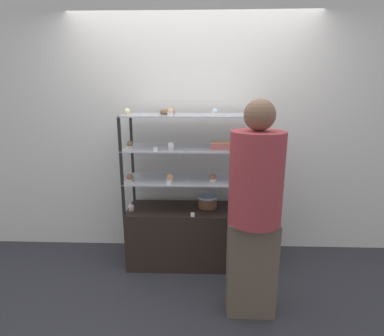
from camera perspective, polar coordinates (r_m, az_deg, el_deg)
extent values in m
plane|color=#2D2D33|center=(3.30, 0.00, -17.29)|extent=(20.00, 20.00, 0.00)
cube|color=silver|center=(3.22, 0.24, 6.60)|extent=(8.00, 0.05, 2.60)
cube|color=black|center=(3.16, 0.00, -12.70)|extent=(1.29, 0.46, 0.59)
cube|color=black|center=(3.27, -11.01, -3.45)|extent=(0.02, 0.02, 0.31)
cube|color=black|center=(3.23, 11.42, -3.69)|extent=(0.02, 0.02, 0.31)
cube|color=black|center=(2.87, -12.94, -6.10)|extent=(0.02, 0.02, 0.31)
cube|color=black|center=(2.82, 12.83, -6.42)|extent=(0.02, 0.02, 0.31)
cube|color=#B7BCC6|center=(2.93, 0.00, -2.17)|extent=(1.29, 0.46, 0.01)
cube|color=black|center=(3.19, -11.27, 1.88)|extent=(0.02, 0.02, 0.31)
cube|color=black|center=(3.15, 11.70, 1.71)|extent=(0.02, 0.02, 0.31)
cube|color=black|center=(2.78, -13.29, -0.07)|extent=(0.02, 0.02, 0.31)
cube|color=black|center=(2.73, 13.18, -0.30)|extent=(0.02, 0.02, 0.31)
cube|color=#B7BCC6|center=(2.86, 0.00, 3.81)|extent=(1.29, 0.46, 0.01)
cube|color=black|center=(3.14, -11.55, 7.43)|extent=(0.02, 0.02, 0.31)
cube|color=black|center=(3.10, 11.99, 7.33)|extent=(0.02, 0.02, 0.31)
cube|color=black|center=(2.72, -13.67, 6.29)|extent=(0.02, 0.02, 0.31)
cube|color=black|center=(2.67, 13.56, 6.17)|extent=(0.02, 0.02, 0.31)
cube|color=#B7BCC6|center=(2.82, 0.00, 10.03)|extent=(1.29, 0.46, 0.01)
cylinder|color=brown|center=(3.06, 2.95, -6.53)|extent=(0.19, 0.19, 0.10)
cylinder|color=silver|center=(3.04, 2.96, -5.50)|extent=(0.20, 0.20, 0.02)
cube|color=#C66660|center=(2.84, 5.98, 4.29)|extent=(0.24, 0.13, 0.05)
cube|color=#E5996B|center=(2.83, 6.00, 4.89)|extent=(0.24, 0.13, 0.01)
cylinder|color=#CCB28C|center=(3.04, -11.46, -7.71)|extent=(0.05, 0.05, 0.02)
sphere|color=silver|center=(3.03, -11.48, -7.25)|extent=(0.06, 0.06, 0.06)
cylinder|color=#CCB28C|center=(2.97, 11.47, -8.29)|extent=(0.05, 0.05, 0.02)
sphere|color=#F4EAB2|center=(2.96, 11.49, -7.82)|extent=(0.06, 0.06, 0.06)
cube|color=white|center=(2.83, 0.11, -8.89)|extent=(0.04, 0.00, 0.04)
cylinder|color=#CCB28C|center=(2.91, -11.75, -2.26)|extent=(0.06, 0.06, 0.03)
sphere|color=#8C5B42|center=(2.90, -11.78, -1.69)|extent=(0.06, 0.06, 0.06)
cylinder|color=beige|center=(2.85, -4.19, -2.31)|extent=(0.06, 0.06, 0.03)
sphere|color=#E5996B|center=(2.85, -4.20, -1.72)|extent=(0.06, 0.06, 0.06)
cylinder|color=beige|center=(2.85, 4.03, -2.33)|extent=(0.06, 0.06, 0.03)
sphere|color=#8C5B42|center=(2.84, 4.04, -1.74)|extent=(0.06, 0.06, 0.06)
cylinder|color=white|center=(2.89, 11.76, -2.37)|extent=(0.06, 0.06, 0.03)
sphere|color=silver|center=(2.88, 11.79, -1.79)|extent=(0.06, 0.06, 0.06)
cube|color=white|center=(2.74, -4.46, -2.81)|extent=(0.04, 0.00, 0.04)
cylinder|color=beige|center=(2.89, -11.73, 3.96)|extent=(0.06, 0.06, 0.02)
sphere|color=#8C5B42|center=(2.88, -11.75, 4.52)|extent=(0.06, 0.06, 0.06)
cylinder|color=beige|center=(2.77, -4.02, 3.78)|extent=(0.06, 0.06, 0.02)
sphere|color=white|center=(2.76, -4.03, 4.36)|extent=(0.06, 0.06, 0.06)
cylinder|color=#CCB28C|center=(2.81, 12.04, 3.67)|extent=(0.06, 0.06, 0.02)
sphere|color=#E5996B|center=(2.81, 12.07, 4.24)|extent=(0.06, 0.06, 0.06)
cube|color=white|center=(2.68, -6.96, 3.59)|extent=(0.04, 0.00, 0.04)
cylinder|color=#CCB28C|center=(2.79, -12.19, 10.03)|extent=(0.05, 0.05, 0.02)
sphere|color=#F4EAB2|center=(2.79, -12.22, 10.55)|extent=(0.05, 0.05, 0.05)
cylinder|color=white|center=(2.73, -4.09, 10.22)|extent=(0.05, 0.05, 0.02)
sphere|color=#E5996B|center=(2.73, -4.10, 10.75)|extent=(0.05, 0.05, 0.05)
cylinder|color=beige|center=(2.70, 4.37, 10.17)|extent=(0.05, 0.05, 0.02)
sphere|color=silver|center=(2.70, 4.38, 10.71)|extent=(0.05, 0.05, 0.05)
cylinder|color=#CCB28C|center=(2.80, 12.56, 10.03)|extent=(0.05, 0.05, 0.02)
sphere|color=#E5996B|center=(2.80, 12.59, 10.54)|extent=(0.05, 0.05, 0.05)
cube|color=white|center=(2.62, -4.32, 10.28)|extent=(0.04, 0.00, 0.04)
torus|color=brown|center=(2.89, -4.77, 10.63)|extent=(0.14, 0.14, 0.04)
cube|color=brown|center=(2.52, 11.21, -18.11)|extent=(0.38, 0.21, 0.78)
cylinder|color=#993338|center=(2.22, 12.12, -1.88)|extent=(0.39, 0.39, 0.68)
sphere|color=brown|center=(2.14, 12.76, 9.83)|extent=(0.22, 0.22, 0.22)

